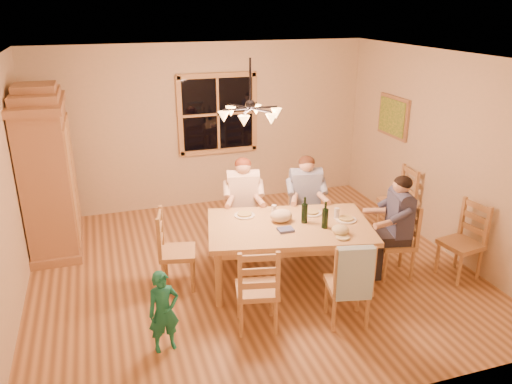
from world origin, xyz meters
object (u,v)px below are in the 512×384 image
object	(u,v)px
chair_near_left	(257,302)
chair_end_right	(394,253)
adult_slate_man	(398,214)
chair_far_left	(244,228)
adult_plaid_man	(306,190)
child	(164,312)
armoire	(49,176)
chair_near_right	(347,297)
chair_far_right	(304,226)
dining_table	(289,232)
chair_spare_front	(459,255)
adult_woman	(243,193)
wine_bottle_b	(325,215)
chair_spare_back	(395,212)
chair_end_left	(178,263)
wine_bottle_a	(305,210)
chandelier	(250,113)

from	to	relation	value
chair_near_left	chair_end_right	distance (m)	2.06
adult_slate_man	chair_far_left	bearing A→B (deg)	63.43
adult_slate_man	adult_plaid_man	bearing A→B (deg)	46.64
adult_slate_man	child	xyz separation A→B (m)	(-2.99, -0.59, -0.41)
armoire	chair_near_right	world-z (taller)	armoire
armoire	chair_far_right	world-z (taller)	armoire
adult_slate_man	child	world-z (taller)	adult_slate_man
chair_end_right	adult_slate_man	size ratio (longest dim) A/B	1.13
dining_table	chair_spare_front	size ratio (longest dim) A/B	2.18
adult_woman	wine_bottle_b	size ratio (longest dim) A/B	2.65
chair_far_left	adult_slate_man	distance (m)	2.13
chair_far_right	adult_plaid_man	bearing A→B (deg)	12.13
armoire	chair_end_right	xyz separation A→B (m)	(4.12, -2.18, -0.75)
armoire	chair_spare_back	bearing A→B (deg)	-11.91
chair_near_left	adult_slate_man	size ratio (longest dim) A/B	1.13
chair_near_right	chair_end_left	bearing A→B (deg)	153.43
adult_slate_man	chair_spare_front	world-z (taller)	adult_slate_man
armoire	wine_bottle_a	xyz separation A→B (m)	(2.99, -1.90, -0.13)
chair_far_left	chandelier	bearing A→B (deg)	94.05
chair_spare_front	chair_spare_back	world-z (taller)	same
dining_table	wine_bottle_a	xyz separation A→B (m)	(0.19, 0.00, 0.26)
chair_near_right	chair_far_left	bearing A→B (deg)	117.90
chair_end_left	adult_plaid_man	bearing A→B (deg)	117.98
armoire	dining_table	world-z (taller)	armoire
chair_far_right	chair_near_right	size ratio (longest dim) A/B	1.00
chandelier	child	size ratio (longest dim) A/B	0.89
chair_end_left	chair_spare_back	distance (m)	3.45
dining_table	chair_near_right	size ratio (longest dim) A/B	2.18
wine_bottle_a	chair_end_right	bearing A→B (deg)	-14.28
adult_plaid_man	chair_near_left	bearing A→B (deg)	64.80
chair_end_right	chair_spare_front	xyz separation A→B (m)	(0.75, -0.29, 0.00)
chair_spare_front	adult_slate_man	bearing A→B (deg)	59.60
chandelier	adult_woman	bearing A→B (deg)	81.92
chair_far_left	adult_plaid_man	world-z (taller)	adult_plaid_man
chair_near_left	wine_bottle_b	xyz separation A→B (m)	(1.04, 0.59, 0.62)
wine_bottle_a	adult_plaid_man	bearing A→B (deg)	65.66
chair_far_right	chair_near_left	size ratio (longest dim) A/B	1.00
chair_end_left	chair_end_right	distance (m)	2.71
chair_far_left	adult_woman	size ratio (longest dim) A/B	1.13
armoire	chandelier	bearing A→B (deg)	-32.20
dining_table	chair_end_right	distance (m)	1.40
chandelier	dining_table	world-z (taller)	chandelier
chandelier	chair_far_right	world-z (taller)	chandelier
dining_table	chandelier	bearing A→B (deg)	134.94
chair_near_left	chair_end_left	world-z (taller)	same
armoire	chair_near_left	size ratio (longest dim) A/B	2.32
chair_far_left	wine_bottle_b	xyz separation A→B (m)	(0.65, -1.22, 0.62)
chair_far_left	wine_bottle_b	distance (m)	1.51
chair_spare_back	chair_spare_front	bearing A→B (deg)	-177.01
dining_table	adult_woman	distance (m)	1.06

